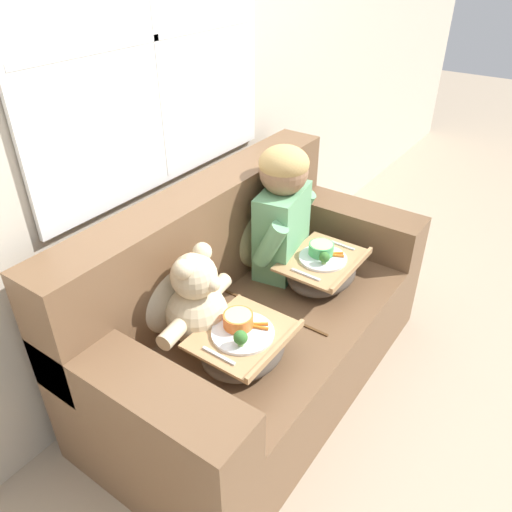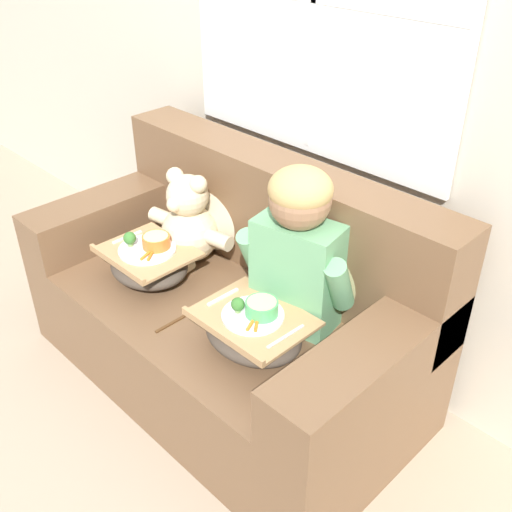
{
  "view_description": "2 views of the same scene",
  "coord_description": "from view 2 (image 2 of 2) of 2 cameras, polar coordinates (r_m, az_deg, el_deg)",
  "views": [
    {
      "loc": [
        -1.43,
        -0.97,
        1.83
      ],
      "look_at": [
        0.11,
        0.11,
        0.61
      ],
      "focal_mm": 35.0,
      "sensor_mm": 36.0,
      "label": 1
    },
    {
      "loc": [
        1.49,
        -1.28,
        1.87
      ],
      "look_at": [
        0.12,
        0.08,
        0.65
      ],
      "focal_mm": 42.0,
      "sensor_mm": 36.0,
      "label": 2
    }
  ],
  "objects": [
    {
      "name": "ground_plane",
      "position": [
        2.71,
        -3.09,
        -11.34
      ],
      "size": [
        14.0,
        14.0,
        0.0
      ],
      "primitive_type": "plane",
      "color": "tan"
    },
    {
      "name": "wall_back_with_window",
      "position": [
        2.42,
        6.11,
        18.76
      ],
      "size": [
        8.0,
        0.08,
        2.6
      ],
      "color": "beige",
      "rests_on": "ground_plane"
    },
    {
      "name": "couch",
      "position": [
        2.52,
        -2.21,
        -4.99
      ],
      "size": [
        1.68,
        0.87,
        0.93
      ],
      "color": "brown",
      "rests_on": "ground_plane"
    },
    {
      "name": "throw_pillow_behind_child",
      "position": [
        2.29,
        6.2,
        -0.61
      ],
      "size": [
        0.41,
        0.2,
        0.43
      ],
      "color": "#898456",
      "rests_on": "couch"
    },
    {
      "name": "throw_pillow_behind_teddy",
      "position": [
        2.66,
        -4.1,
        4.54
      ],
      "size": [
        0.37,
        0.18,
        0.39
      ],
      "color": "#C1B293",
      "rests_on": "couch"
    },
    {
      "name": "child_figure",
      "position": [
        2.12,
        4.02,
        1.33
      ],
      "size": [
        0.46,
        0.25,
        0.63
      ],
      "color": "#66A370",
      "rests_on": "couch"
    },
    {
      "name": "teddy_bear",
      "position": [
        2.59,
        -6.46,
        3.1
      ],
      "size": [
        0.45,
        0.32,
        0.42
      ],
      "color": "beige",
      "rests_on": "couch"
    },
    {
      "name": "lap_tray_child",
      "position": [
        2.14,
        -0.28,
        -7.05
      ],
      "size": [
        0.4,
        0.31,
        0.21
      ],
      "color": "#473D33",
      "rests_on": "child_figure"
    },
    {
      "name": "lap_tray_teddy",
      "position": [
        2.53,
        -10.17,
        -0.59
      ],
      "size": [
        0.37,
        0.31,
        0.21
      ],
      "color": "#473D33",
      "rests_on": "teddy_bear"
    }
  ]
}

